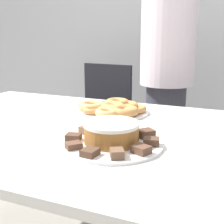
{
  "coord_description": "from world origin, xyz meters",
  "views": [
    {
      "loc": [
        0.47,
        -1.06,
        1.11
      ],
      "look_at": [
        -0.01,
        0.07,
        0.8
      ],
      "focal_mm": 50.0,
      "sensor_mm": 36.0,
      "label": 1
    }
  ],
  "objects_px": {
    "plate_cake": "(111,144)",
    "frosted_cake": "(111,132)",
    "person_standing": "(167,77)",
    "plate_donuts": "(112,112)",
    "office_chair_left": "(98,129)"
  },
  "relations": [
    {
      "from": "person_standing",
      "to": "plate_cake",
      "type": "bearing_deg",
      "value": -86.52
    },
    {
      "from": "office_chair_left",
      "to": "plate_cake",
      "type": "xyz_separation_m",
      "value": [
        0.57,
        -1.07,
        0.33
      ]
    },
    {
      "from": "person_standing",
      "to": "frosted_cake",
      "type": "bearing_deg",
      "value": -86.52
    },
    {
      "from": "person_standing",
      "to": "plate_cake",
      "type": "relative_size",
      "value": 4.53
    },
    {
      "from": "plate_cake",
      "to": "frosted_cake",
      "type": "xyz_separation_m",
      "value": [
        -0.0,
        0.0,
        0.04
      ]
    },
    {
      "from": "person_standing",
      "to": "office_chair_left",
      "type": "relative_size",
      "value": 1.8
    },
    {
      "from": "plate_cake",
      "to": "plate_donuts",
      "type": "height_order",
      "value": "same"
    },
    {
      "from": "person_standing",
      "to": "office_chair_left",
      "type": "bearing_deg",
      "value": 175.63
    },
    {
      "from": "plate_donuts",
      "to": "office_chair_left",
      "type": "bearing_deg",
      "value": 121.22
    },
    {
      "from": "plate_cake",
      "to": "plate_donuts",
      "type": "xyz_separation_m",
      "value": [
        -0.17,
        0.41,
        0.0
      ]
    },
    {
      "from": "person_standing",
      "to": "plate_donuts",
      "type": "height_order",
      "value": "person_standing"
    },
    {
      "from": "plate_cake",
      "to": "plate_donuts",
      "type": "distance_m",
      "value": 0.45
    },
    {
      "from": "office_chair_left",
      "to": "frosted_cake",
      "type": "bearing_deg",
      "value": -56.21
    },
    {
      "from": "plate_cake",
      "to": "frosted_cake",
      "type": "relative_size",
      "value": 1.86
    },
    {
      "from": "person_standing",
      "to": "plate_donuts",
      "type": "xyz_separation_m",
      "value": [
        -0.11,
        -0.62,
        -0.1
      ]
    }
  ]
}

